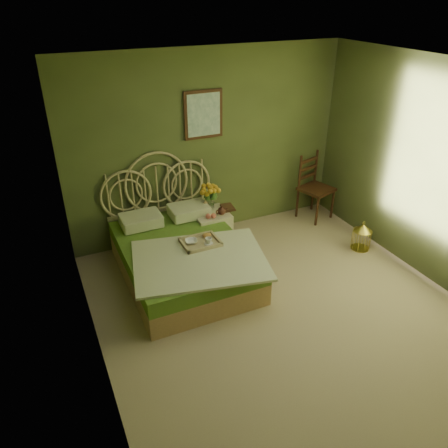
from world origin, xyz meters
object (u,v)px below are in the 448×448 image
nightstand (211,223)px  chair (314,182)px  birdcage (362,237)px  bed (182,254)px

nightstand → chair: bearing=5.7°
chair → birdcage: (0.04, -1.15, -0.38)m
bed → chair: 2.54m
bed → chair: bearing=15.9°
nightstand → chair: 1.84m
chair → birdcage: size_ratio=2.66×
bed → nightstand: (0.61, 0.51, 0.05)m
nightstand → birdcage: (1.86, -0.97, -0.16)m
birdcage → bed: bearing=169.6°
chair → nightstand: bearing=168.8°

